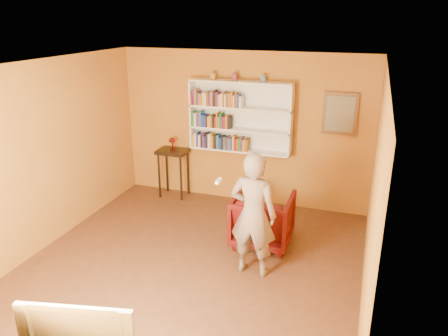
{
  "coord_description": "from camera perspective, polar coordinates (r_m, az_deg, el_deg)",
  "views": [
    {
      "loc": [
        2.12,
        -4.71,
        3.29
      ],
      "look_at": [
        0.25,
        0.75,
        1.23
      ],
      "focal_mm": 35.0,
      "sensor_mm": 36.0,
      "label": 1
    }
  ],
  "objects": [
    {
      "name": "game_remote",
      "position": [
        5.22,
        -0.7,
        -1.69
      ],
      "size": [
        0.04,
        0.15,
        0.04
      ],
      "primitive_type": "cube",
      "color": "white",
      "rests_on": "person"
    },
    {
      "name": "room_shell",
      "position": [
        5.64,
        -4.9,
        -4.24
      ],
      "size": [
        5.3,
        5.8,
        2.88
      ],
      "color": "#4E2D19",
      "rests_on": "ground"
    },
    {
      "name": "bookshelf",
      "position": [
        7.62,
        2.27,
        6.74
      ],
      "size": [
        1.8,
        0.29,
        1.23
      ],
      "color": "white",
      "rests_on": "room_shell"
    },
    {
      "name": "ruby_lustre",
      "position": [
        8.05,
        -6.76,
        3.48
      ],
      "size": [
        0.14,
        0.14,
        0.23
      ],
      "color": "maroon",
      "rests_on": "console_table"
    },
    {
      "name": "ornament_centre",
      "position": [
        7.47,
        1.41,
        11.79
      ],
      "size": [
        0.09,
        0.09,
        0.12
      ],
      "primitive_type": "cube",
      "color": "maroon",
      "rests_on": "bookshelf"
    },
    {
      "name": "books_row_middle",
      "position": [
        7.7,
        -1.68,
        6.23
      ],
      "size": [
        0.71,
        0.19,
        0.27
      ],
      "color": "#1A782F",
      "rests_on": "bookshelf"
    },
    {
      "name": "ornament_left",
      "position": [
        7.59,
        -1.41,
        11.88
      ],
      "size": [
        0.08,
        0.08,
        0.11
      ],
      "primitive_type": "cube",
      "color": "#A2882E",
      "rests_on": "bookshelf"
    },
    {
      "name": "ornament_right",
      "position": [
        7.34,
        5.16,
        11.54
      ],
      "size": [
        0.08,
        0.08,
        0.11
      ],
      "primitive_type": "cube",
      "color": "#486079",
      "rests_on": "bookshelf"
    },
    {
      "name": "framed_painting",
      "position": [
        7.34,
        14.91,
        6.86
      ],
      "size": [
        0.55,
        0.05,
        0.7
      ],
      "color": "brown",
      "rests_on": "room_shell"
    },
    {
      "name": "books_row_upper",
      "position": [
        7.58,
        -0.92,
        8.99
      ],
      "size": [
        0.91,
        0.19,
        0.27
      ],
      "color": "maroon",
      "rests_on": "bookshelf"
    },
    {
      "name": "television",
      "position": [
        4.09,
        -18.13,
        -19.19
      ],
      "size": [
        1.0,
        0.34,
        0.57
      ],
      "primitive_type": "imported",
      "rotation": [
        0.0,
        0.0,
        0.22
      ],
      "color": "black",
      "rests_on": "tv_cabinet"
    },
    {
      "name": "person",
      "position": [
        5.64,
        3.84,
        -6.13
      ],
      "size": [
        0.63,
        0.43,
        1.68
      ],
      "primitive_type": "imported",
      "rotation": [
        0.0,
        0.0,
        3.1
      ],
      "color": "#7E6B5D",
      "rests_on": "ground"
    },
    {
      "name": "console_table",
      "position": [
        8.14,
        -6.67,
        1.3
      ],
      "size": [
        0.55,
        0.42,
        0.91
      ],
      "color": "black",
      "rests_on": "ground"
    },
    {
      "name": "armchair",
      "position": [
        6.56,
        5.09,
        -6.66
      ],
      "size": [
        0.86,
        0.88,
        0.79
      ],
      "primitive_type": "imported",
      "rotation": [
        0.0,
        0.0,
        3.16
      ],
      "color": "#420406",
      "rests_on": "ground"
    },
    {
      "name": "books_row_lower",
      "position": [
        7.74,
        -0.55,
        3.43
      ],
      "size": [
        1.03,
        0.19,
        0.27
      ],
      "color": "gold",
      "rests_on": "bookshelf"
    }
  ]
}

